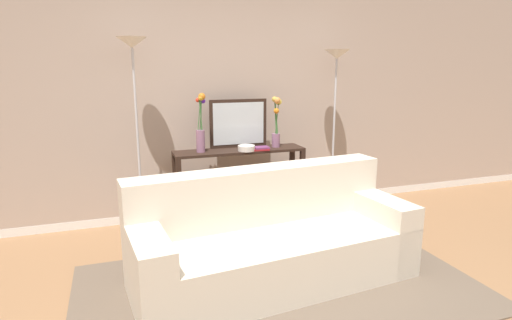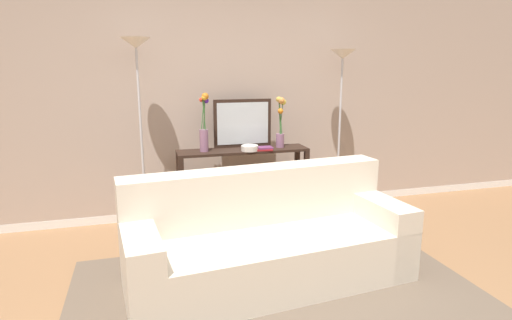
{
  "view_description": "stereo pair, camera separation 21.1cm",
  "coord_description": "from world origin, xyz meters",
  "px_view_note": "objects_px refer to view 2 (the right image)",
  "views": [
    {
      "loc": [
        -1.11,
        -2.34,
        1.7
      ],
      "look_at": [
        0.11,
        1.22,
        0.85
      ],
      "focal_mm": 29.61,
      "sensor_mm": 36.0,
      "label": 1
    },
    {
      "loc": [
        -0.9,
        -2.4,
        1.7
      ],
      "look_at": [
        0.11,
        1.22,
        0.85
      ],
      "focal_mm": 29.61,
      "sensor_mm": 36.0,
      "label": 2
    }
  ],
  "objects_px": {
    "book_stack": "(264,149)",
    "book_row_under_console": "(205,220)",
    "console_table": "(243,172)",
    "wall_mirror": "(243,123)",
    "fruit_bowl": "(250,148)",
    "couch": "(268,243)",
    "floor_lamp_right": "(341,87)",
    "vase_short_flowers": "(281,122)",
    "floor_lamp_left": "(138,83)",
    "vase_tall_flowers": "(204,125)"
  },
  "relations": [
    {
      "from": "console_table",
      "to": "wall_mirror",
      "type": "bearing_deg",
      "value": 77.0
    },
    {
      "from": "vase_tall_flowers",
      "to": "floor_lamp_right",
      "type": "bearing_deg",
      "value": -1.59
    },
    {
      "from": "console_table",
      "to": "wall_mirror",
      "type": "height_order",
      "value": "wall_mirror"
    },
    {
      "from": "couch",
      "to": "fruit_bowl",
      "type": "relative_size",
      "value": 12.55
    },
    {
      "from": "vase_short_flowers",
      "to": "book_row_under_console",
      "type": "distance_m",
      "value": 1.34
    },
    {
      "from": "couch",
      "to": "book_row_under_console",
      "type": "relative_size",
      "value": 7.54
    },
    {
      "from": "floor_lamp_right",
      "to": "fruit_bowl",
      "type": "xyz_separation_m",
      "value": [
        -1.06,
        -0.05,
        -0.62
      ]
    },
    {
      "from": "fruit_bowl",
      "to": "book_row_under_console",
      "type": "xyz_separation_m",
      "value": [
        -0.48,
        0.1,
        -0.79
      ]
    },
    {
      "from": "floor_lamp_right",
      "to": "vase_tall_flowers",
      "type": "relative_size",
      "value": 3.06
    },
    {
      "from": "wall_mirror",
      "to": "book_stack",
      "type": "height_order",
      "value": "wall_mirror"
    },
    {
      "from": "couch",
      "to": "book_row_under_console",
      "type": "bearing_deg",
      "value": 102.67
    },
    {
      "from": "couch",
      "to": "book_stack",
      "type": "xyz_separation_m",
      "value": [
        0.34,
        1.23,
        0.52
      ]
    },
    {
      "from": "floor_lamp_left",
      "to": "vase_tall_flowers",
      "type": "relative_size",
      "value": 3.2
    },
    {
      "from": "floor_lamp_left",
      "to": "vase_short_flowers",
      "type": "height_order",
      "value": "floor_lamp_left"
    },
    {
      "from": "vase_tall_flowers",
      "to": "vase_short_flowers",
      "type": "relative_size",
      "value": 1.1
    },
    {
      "from": "vase_tall_flowers",
      "to": "floor_lamp_left",
      "type": "bearing_deg",
      "value": -176.21
    },
    {
      "from": "floor_lamp_right",
      "to": "wall_mirror",
      "type": "relative_size",
      "value": 2.91
    },
    {
      "from": "floor_lamp_left",
      "to": "book_row_under_console",
      "type": "height_order",
      "value": "floor_lamp_left"
    },
    {
      "from": "floor_lamp_left",
      "to": "vase_tall_flowers",
      "type": "distance_m",
      "value": 0.78
    },
    {
      "from": "wall_mirror",
      "to": "fruit_bowl",
      "type": "bearing_deg",
      "value": -85.81
    },
    {
      "from": "floor_lamp_right",
      "to": "book_stack",
      "type": "height_order",
      "value": "floor_lamp_right"
    },
    {
      "from": "vase_short_flowers",
      "to": "vase_tall_flowers",
      "type": "bearing_deg",
      "value": -179.83
    },
    {
      "from": "floor_lamp_right",
      "to": "book_row_under_console",
      "type": "distance_m",
      "value": 2.09
    },
    {
      "from": "couch",
      "to": "wall_mirror",
      "type": "bearing_deg",
      "value": 83.57
    },
    {
      "from": "book_stack",
      "to": "book_row_under_console",
      "type": "bearing_deg",
      "value": 170.89
    },
    {
      "from": "wall_mirror",
      "to": "console_table",
      "type": "bearing_deg",
      "value": -103.0
    },
    {
      "from": "console_table",
      "to": "fruit_bowl",
      "type": "height_order",
      "value": "fruit_bowl"
    },
    {
      "from": "book_stack",
      "to": "book_row_under_console",
      "type": "xyz_separation_m",
      "value": [
        -0.64,
        0.1,
        -0.77
      ]
    },
    {
      "from": "couch",
      "to": "floor_lamp_right",
      "type": "xyz_separation_m",
      "value": [
        1.24,
        1.28,
        1.15
      ]
    },
    {
      "from": "vase_tall_flowers",
      "to": "vase_short_flowers",
      "type": "distance_m",
      "value": 0.83
    },
    {
      "from": "floor_lamp_right",
      "to": "book_row_under_console",
      "type": "height_order",
      "value": "floor_lamp_right"
    },
    {
      "from": "couch",
      "to": "console_table",
      "type": "xyz_separation_m",
      "value": [
        0.13,
        1.33,
        0.25
      ]
    },
    {
      "from": "floor_lamp_left",
      "to": "console_table",
      "type": "bearing_deg",
      "value": 2.58
    },
    {
      "from": "floor_lamp_left",
      "to": "couch",
      "type": "bearing_deg",
      "value": -54.52
    },
    {
      "from": "wall_mirror",
      "to": "book_row_under_console",
      "type": "distance_m",
      "value": 1.13
    },
    {
      "from": "console_table",
      "to": "wall_mirror",
      "type": "distance_m",
      "value": 0.53
    },
    {
      "from": "floor_lamp_left",
      "to": "floor_lamp_right",
      "type": "relative_size",
      "value": 1.05
    },
    {
      "from": "couch",
      "to": "floor_lamp_left",
      "type": "distance_m",
      "value": 1.99
    },
    {
      "from": "couch",
      "to": "floor_lamp_right",
      "type": "distance_m",
      "value": 2.12
    },
    {
      "from": "wall_mirror",
      "to": "book_row_under_console",
      "type": "xyz_separation_m",
      "value": [
        -0.46,
        -0.13,
        -1.02
      ]
    },
    {
      "from": "console_table",
      "to": "wall_mirror",
      "type": "relative_size",
      "value": 2.2
    },
    {
      "from": "book_stack",
      "to": "wall_mirror",
      "type": "bearing_deg",
      "value": 126.59
    },
    {
      "from": "fruit_bowl",
      "to": "book_stack",
      "type": "xyz_separation_m",
      "value": [
        0.16,
        -0.01,
        -0.01
      ]
    },
    {
      "from": "console_table",
      "to": "book_stack",
      "type": "relative_size",
      "value": 7.5
    },
    {
      "from": "couch",
      "to": "wall_mirror",
      "type": "relative_size",
      "value": 3.57
    },
    {
      "from": "fruit_bowl",
      "to": "book_stack",
      "type": "bearing_deg",
      "value": -2.43
    },
    {
      "from": "console_table",
      "to": "fruit_bowl",
      "type": "relative_size",
      "value": 7.73
    },
    {
      "from": "couch",
      "to": "book_stack",
      "type": "bearing_deg",
      "value": 74.5
    },
    {
      "from": "console_table",
      "to": "vase_short_flowers",
      "type": "distance_m",
      "value": 0.68
    },
    {
      "from": "book_stack",
      "to": "floor_lamp_left",
      "type": "bearing_deg",
      "value": 177.47
    }
  ]
}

